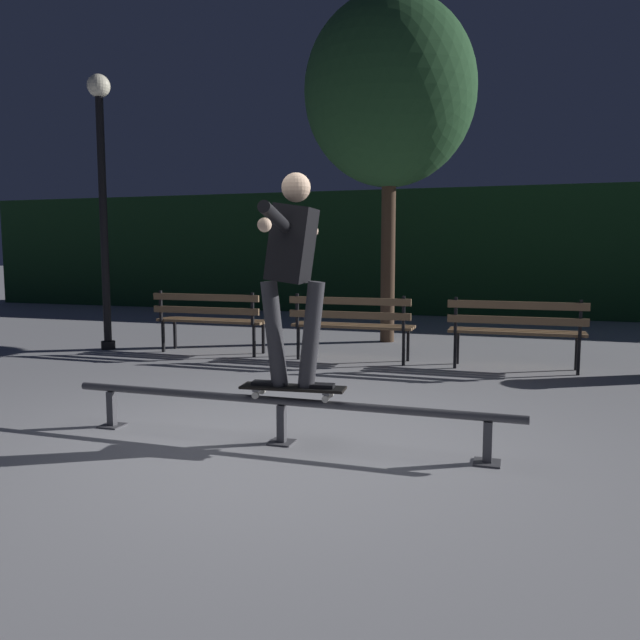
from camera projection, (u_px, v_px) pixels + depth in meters
ground_plane at (279, 445)px, 4.70m from camera, size 90.00×90.00×0.00m
hedge_backdrop at (446, 252)px, 14.33m from camera, size 24.00×1.20×2.79m
grind_rail at (281, 408)px, 4.73m from camera, size 3.52×0.18×0.35m
skateboard at (293, 388)px, 4.68m from camera, size 0.80×0.27×0.09m
skateboarder at (293, 262)px, 4.58m from camera, size 0.63×1.40×1.56m
park_bench_leftmost at (210, 316)px, 8.82m from camera, size 1.60×0.42×0.88m
park_bench_left_center at (351, 321)px, 8.20m from camera, size 1.60×0.42×0.88m
park_bench_right_center at (516, 326)px, 7.58m from camera, size 1.60×0.42×0.88m
tree_behind_benches at (390, 92)px, 9.64m from camera, size 2.61×2.61×5.29m
lamp_post_left at (102, 177)px, 9.01m from camera, size 0.32×0.32×3.90m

